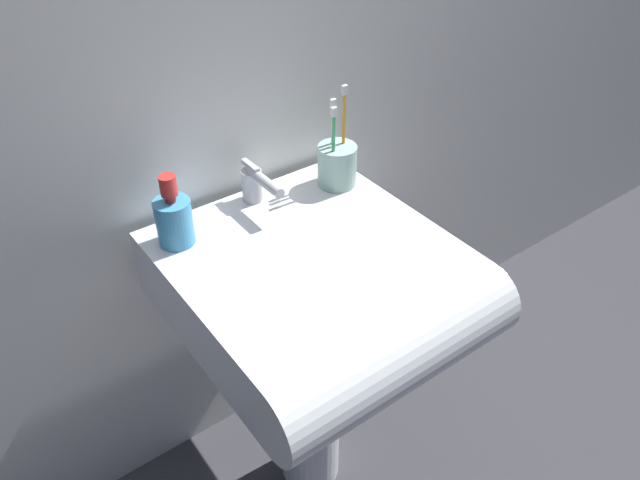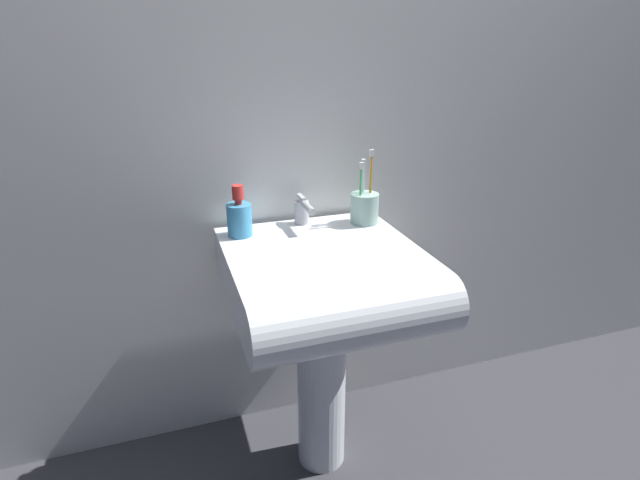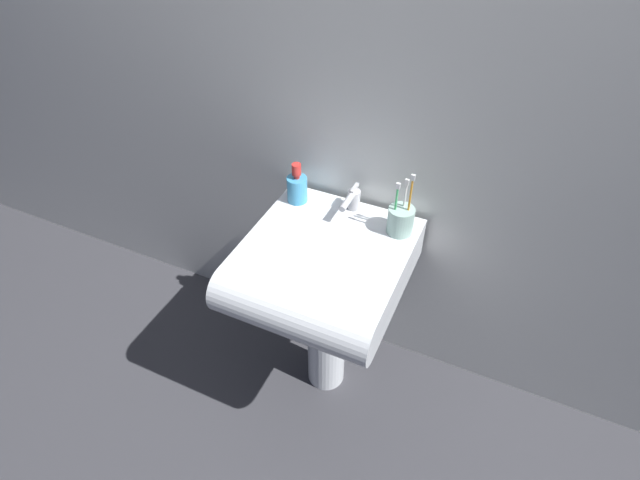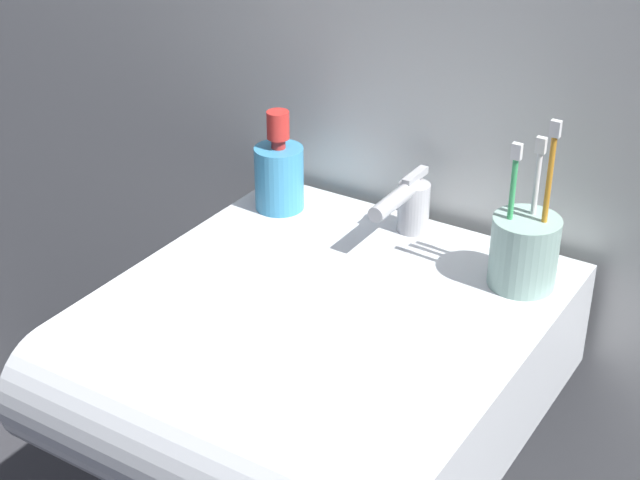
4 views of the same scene
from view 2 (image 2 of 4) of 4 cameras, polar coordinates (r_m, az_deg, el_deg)
The scene contains 7 objects.
ground_plane at distance 1.76m, azimuth 0.15°, elevation -23.44°, with size 6.00×6.00×0.00m, color #38383D.
wall_back at distance 1.52m, azimuth -3.56°, elevation 19.91°, with size 5.00×0.05×2.40m, color silver.
sink_pedestal at distance 1.57m, azimuth 0.16°, elevation -15.97°, with size 0.15×0.15×0.58m, color white.
sink_basin at distance 1.32m, azimuth 0.98°, elevation -4.87°, with size 0.51×0.57×0.15m.
faucet at distance 1.50m, azimuth -1.96°, elevation 3.41°, with size 0.04×0.14×0.09m.
toothbrush_cup at distance 1.52m, azimuth 5.10°, elevation 3.74°, with size 0.09×0.09×0.22m.
soap_bottle at distance 1.43m, azimuth -9.21°, elevation 2.55°, with size 0.07×0.07×0.15m.
Camera 2 is at (-0.40, -1.17, 1.25)m, focal length 28.00 mm.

